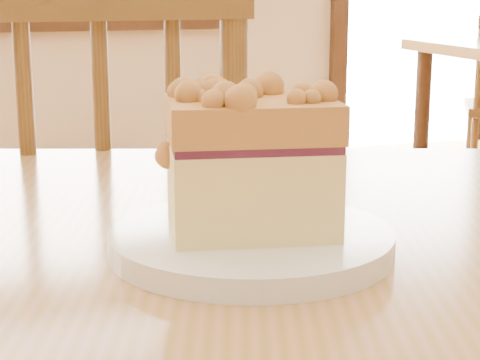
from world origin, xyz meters
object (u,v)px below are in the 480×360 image
object	(u,v)px
cafe_chair_main	(92,288)
cake_slice	(251,157)
cafe_table_main	(264,355)
plate	(251,242)

from	to	relation	value
cafe_chair_main	cake_slice	xyz separation A→B (m)	(0.05, -0.62, 0.33)
cafe_table_main	cake_slice	world-z (taller)	cake_slice
cafe_table_main	plate	xyz separation A→B (m)	(-0.01, 0.00, 0.10)
cafe_chair_main	cake_slice	distance (m)	0.71
plate	cafe_table_main	bearing A→B (deg)	-25.33
cafe_chair_main	plate	world-z (taller)	cafe_chair_main
cake_slice	cafe_table_main	bearing A→B (deg)	-14.87
cafe_chair_main	plate	xyz separation A→B (m)	(0.05, -0.62, 0.26)
cake_slice	cafe_chair_main	bearing A→B (deg)	104.41
cafe_chair_main	cake_slice	size ratio (longest dim) A/B	6.81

